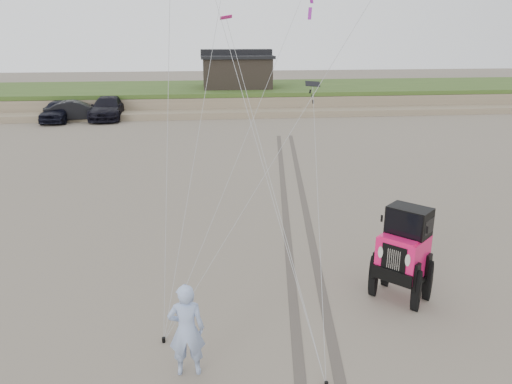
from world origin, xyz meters
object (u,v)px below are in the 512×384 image
(cabin, at_px, (236,70))
(truck_b, at_px, (77,111))
(truck_a, at_px, (59,111))
(truck_c, at_px, (108,108))
(man, at_px, (187,330))
(jeep, at_px, (402,264))

(cabin, bearing_deg, truck_b, -152.83)
(cabin, height_order, truck_a, cabin)
(cabin, bearing_deg, truck_c, -151.25)
(cabin, bearing_deg, man, -95.93)
(cabin, xyz_separation_m, truck_b, (-12.91, -6.63, -2.47))
(truck_a, bearing_deg, man, -68.77)
(truck_c, distance_m, man, 32.62)
(truck_b, xyz_separation_m, jeep, (14.40, -28.75, 0.21))
(cabin, distance_m, jeep, 35.48)
(truck_b, relative_size, truck_c, 0.80)
(truck_c, relative_size, jeep, 1.11)
(truck_c, bearing_deg, jeep, -66.69)
(jeep, xyz_separation_m, man, (-5.41, -2.38, 0.02))
(truck_c, height_order, jeep, jeep)
(cabin, distance_m, truck_a, 15.90)
(truck_a, xyz_separation_m, truck_b, (1.34, 0.01, -0.04))
(truck_c, xyz_separation_m, jeep, (12.14, -29.54, 0.14))
(truck_a, distance_m, man, 32.79)
(truck_c, bearing_deg, truck_b, -159.85)
(truck_a, height_order, man, man)
(cabin, xyz_separation_m, truck_c, (-10.65, -5.84, -2.39))
(cabin, bearing_deg, truck_a, -155.02)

